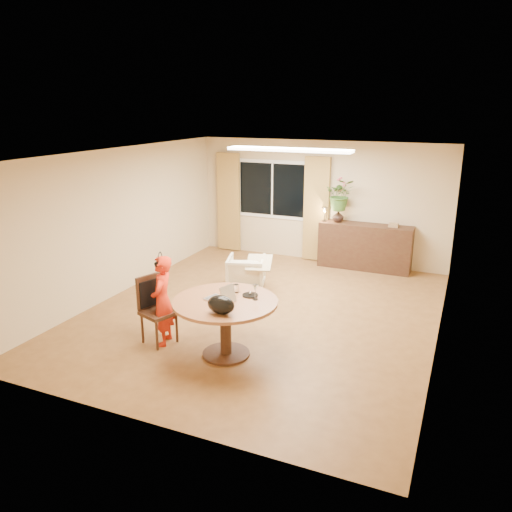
{
  "coord_description": "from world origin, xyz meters",
  "views": [
    {
      "loc": [
        2.94,
        -7.06,
        3.31
      ],
      "look_at": [
        -0.02,
        -0.2,
        1.04
      ],
      "focal_mm": 35.0,
      "sensor_mm": 36.0,
      "label": 1
    }
  ],
  "objects_px": {
    "dining_table": "(225,312)",
    "sideboard": "(365,247)",
    "dining_chair": "(159,311)",
    "armchair": "(246,272)",
    "child": "(162,301)"
  },
  "relations": [
    {
      "from": "armchair",
      "to": "sideboard",
      "type": "distance_m",
      "value": 2.73
    },
    {
      "from": "child",
      "to": "armchair",
      "type": "relative_size",
      "value": 1.91
    },
    {
      "from": "dining_table",
      "to": "child",
      "type": "xyz_separation_m",
      "value": [
        -0.98,
        -0.03,
        0.02
      ]
    },
    {
      "from": "dining_chair",
      "to": "child",
      "type": "xyz_separation_m",
      "value": [
        0.07,
        0.01,
        0.16
      ]
    },
    {
      "from": "child",
      "to": "armchair",
      "type": "distance_m",
      "value": 2.54
    },
    {
      "from": "sideboard",
      "to": "dining_chair",
      "type": "bearing_deg",
      "value": -113.67
    },
    {
      "from": "dining_table",
      "to": "sideboard",
      "type": "bearing_deg",
      "value": 78.08
    },
    {
      "from": "child",
      "to": "sideboard",
      "type": "height_order",
      "value": "child"
    },
    {
      "from": "dining_table",
      "to": "sideboard",
      "type": "relative_size",
      "value": 0.75
    },
    {
      "from": "sideboard",
      "to": "dining_table",
      "type": "bearing_deg",
      "value": -101.92
    },
    {
      "from": "dining_chair",
      "to": "armchair",
      "type": "xyz_separation_m",
      "value": [
        0.23,
        2.52,
        -0.18
      ]
    },
    {
      "from": "dining_table",
      "to": "armchair",
      "type": "distance_m",
      "value": 2.64
    },
    {
      "from": "dining_table",
      "to": "armchair",
      "type": "bearing_deg",
      "value": 108.29
    },
    {
      "from": "dining_chair",
      "to": "sideboard",
      "type": "relative_size",
      "value": 0.52
    },
    {
      "from": "child",
      "to": "sideboard",
      "type": "relative_size",
      "value": 0.69
    }
  ]
}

